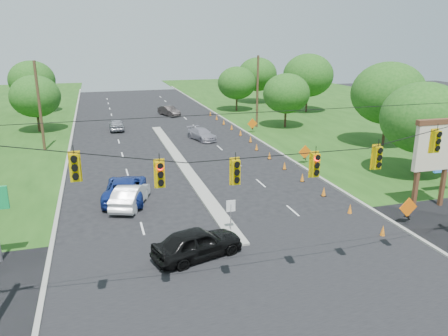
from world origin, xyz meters
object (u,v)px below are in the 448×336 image
object	(u,v)px
white_sedan	(130,195)
pylon_sign	(436,150)
black_sedan	(198,243)
blue_pickup	(125,188)

from	to	relation	value
white_sedan	pylon_sign	bearing A→B (deg)	-175.41
pylon_sign	white_sedan	world-z (taller)	pylon_sign
pylon_sign	black_sedan	xyz separation A→B (m)	(-16.89, -2.62, -3.17)
black_sedan	blue_pickup	size ratio (longest dim) A/B	0.82
black_sedan	white_sedan	xyz separation A→B (m)	(-2.77, 8.45, -0.06)
pylon_sign	black_sedan	size ratio (longest dim) A/B	1.26
pylon_sign	blue_pickup	distance (m)	21.44
black_sedan	blue_pickup	bearing A→B (deg)	0.40
pylon_sign	blue_pickup	world-z (taller)	pylon_sign
blue_pickup	white_sedan	bearing A→B (deg)	108.88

